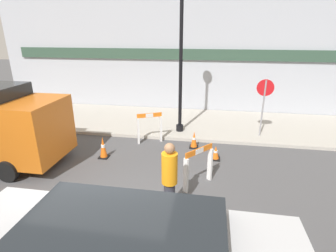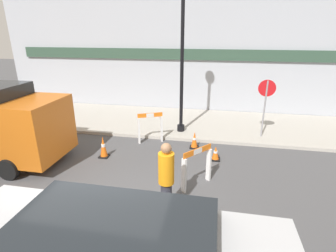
# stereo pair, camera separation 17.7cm
# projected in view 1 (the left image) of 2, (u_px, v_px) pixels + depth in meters

# --- Properties ---
(ground_plane) EXTENTS (60.00, 60.00, 0.00)m
(ground_plane) POSITION_uv_depth(u_px,v_px,m) (118.00, 219.00, 5.67)
(ground_plane) COLOR #4C4C4F
(sidewalk_slab) EXTENTS (18.00, 3.94, 0.11)m
(sidewalk_slab) POSITION_uv_depth(u_px,v_px,m) (168.00, 121.00, 11.65)
(sidewalk_slab) COLOR #ADA89E
(sidewalk_slab) RESTS_ON ground_plane
(storefront_facade) EXTENTS (18.00, 0.22, 5.50)m
(storefront_facade) POSITION_uv_depth(u_px,v_px,m) (175.00, 55.00, 12.62)
(storefront_facade) COLOR #A3A8B2
(storefront_facade) RESTS_ON ground_plane
(streetlamp_post) EXTENTS (0.44, 0.44, 5.31)m
(streetlamp_post) POSITION_uv_depth(u_px,v_px,m) (181.00, 41.00, 9.25)
(streetlamp_post) COLOR black
(streetlamp_post) RESTS_ON sidewalk_slab
(stop_sign) EXTENTS (0.60, 0.09, 2.13)m
(stop_sign) POSITION_uv_depth(u_px,v_px,m) (264.00, 99.00, 9.45)
(stop_sign) COLOR gray
(stop_sign) RESTS_ON sidewalk_slab
(barricade_0) EXTENTS (0.87, 0.49, 1.12)m
(barricade_0) POSITION_uv_depth(u_px,v_px,m) (150.00, 127.00, 9.40)
(barricade_0) COLOR white
(barricade_0) RESTS_ON ground_plane
(barricade_1) EXTENTS (0.72, 0.82, 1.08)m
(barricade_1) POSITION_uv_depth(u_px,v_px,m) (199.00, 165.00, 6.72)
(barricade_1) COLOR white
(barricade_1) RESTS_ON ground_plane
(traffic_cone_0) EXTENTS (0.30, 0.30, 0.46)m
(traffic_cone_0) POSITION_uv_depth(u_px,v_px,m) (216.00, 153.00, 8.26)
(traffic_cone_0) COLOR black
(traffic_cone_0) RESTS_ON ground_plane
(traffic_cone_1) EXTENTS (0.30, 0.30, 0.59)m
(traffic_cone_1) POSITION_uv_depth(u_px,v_px,m) (194.00, 140.00, 9.08)
(traffic_cone_1) COLOR black
(traffic_cone_1) RESTS_ON ground_plane
(traffic_cone_2) EXTENTS (0.30, 0.30, 0.71)m
(traffic_cone_2) POSITION_uv_depth(u_px,v_px,m) (103.00, 148.00, 8.33)
(traffic_cone_2) COLOR black
(traffic_cone_2) RESTS_ON ground_plane
(person_worker) EXTENTS (0.40, 0.40, 1.73)m
(person_worker) POSITION_uv_depth(u_px,v_px,m) (169.00, 178.00, 5.50)
(person_worker) COLOR #33333D
(person_worker) RESTS_ON ground_plane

